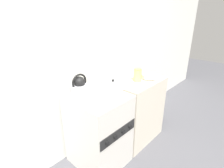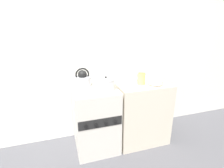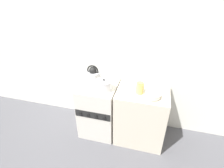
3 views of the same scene
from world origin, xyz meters
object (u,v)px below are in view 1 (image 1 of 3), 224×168
object	(u,v)px
kettle	(80,88)
small_ceramic_bowl	(126,77)
cooking_pot	(113,88)
stove	(99,130)
storage_jar	(138,75)
enamel_bowl	(149,76)

from	to	relation	value
kettle	small_ceramic_bowl	distance (m)	0.68
kettle	cooking_pot	bearing A→B (deg)	-44.20
cooking_pot	stove	bearing A→B (deg)	139.36
cooking_pot	storage_jar	size ratio (longest dim) A/B	1.33
stove	storage_jar	size ratio (longest dim) A/B	5.33
enamel_bowl	storage_jar	size ratio (longest dim) A/B	1.23
kettle	small_ceramic_bowl	xyz separation A→B (m)	(0.68, -0.05, -0.05)
cooking_pot	storage_jar	bearing A→B (deg)	3.38
stove	enamel_bowl	distance (m)	0.90
cooking_pot	enamel_bowl	world-z (taller)	cooking_pot
stove	kettle	distance (m)	0.53
kettle	cooking_pot	size ratio (longest dim) A/B	1.20
enamel_bowl	kettle	bearing A→B (deg)	163.73
enamel_bowl	small_ceramic_bowl	bearing A→B (deg)	133.84
stove	cooking_pot	xyz separation A→B (m)	(0.12, -0.10, 0.49)
stove	cooking_pot	distance (m)	0.52
stove	enamel_bowl	size ratio (longest dim) A/B	4.34
enamel_bowl	storage_jar	world-z (taller)	storage_jar
kettle	enamel_bowl	xyz separation A→B (m)	(0.88, -0.26, -0.04)
cooking_pot	small_ceramic_bowl	bearing A→B (deg)	22.58
small_ceramic_bowl	kettle	bearing A→B (deg)	176.11
kettle	storage_jar	world-z (taller)	kettle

